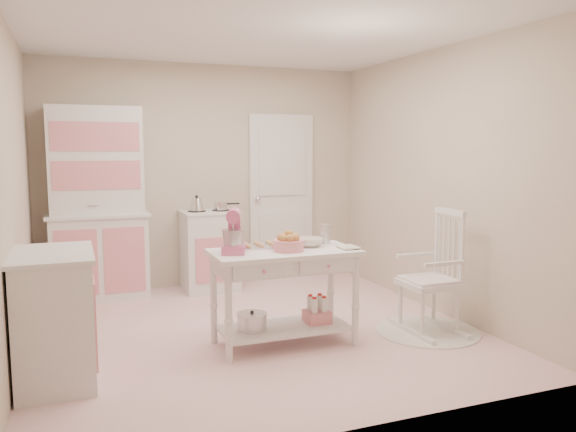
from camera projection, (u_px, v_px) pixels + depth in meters
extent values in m
plane|color=pink|center=(255.00, 331.00, 5.03)|extent=(3.80, 3.80, 0.00)
cube|color=white|center=(253.00, 32.00, 4.72)|extent=(3.80, 3.80, 0.04)
cube|color=beige|center=(205.00, 176.00, 6.64)|extent=(3.80, 0.04, 2.60)
cube|color=beige|center=(358.00, 208.00, 3.12)|extent=(3.80, 0.04, 2.60)
cube|color=beige|center=(12.00, 193.00, 4.20)|extent=(0.04, 3.80, 2.60)
cube|color=beige|center=(437.00, 182.00, 5.56)|extent=(0.04, 3.80, 2.60)
cube|color=white|center=(281.00, 197.00, 6.98)|extent=(0.82, 0.05, 2.04)
cube|color=white|center=(98.00, 204.00, 6.01)|extent=(1.06, 0.50, 2.08)
cube|color=white|center=(210.00, 250.00, 6.46)|extent=(0.62, 0.57, 0.92)
cube|color=white|center=(55.00, 317.00, 3.92)|extent=(0.54, 0.84, 0.92)
cylinder|color=white|center=(427.00, 331.00, 5.02)|extent=(0.92, 0.92, 0.01)
cube|color=white|center=(429.00, 271.00, 4.95)|extent=(0.48, 0.72, 1.10)
cube|color=white|center=(284.00, 297.00, 4.65)|extent=(1.20, 0.60, 0.80)
cube|color=#DE5E91|center=(234.00, 232.00, 4.45)|extent=(0.28, 0.33, 0.34)
cube|color=silver|center=(260.00, 247.00, 4.71)|extent=(0.34, 0.24, 0.02)
cylinder|color=pink|center=(289.00, 245.00, 4.56)|extent=(0.25, 0.25, 0.09)
imported|color=silver|center=(309.00, 242.00, 4.76)|extent=(0.23, 0.23, 0.07)
cylinder|color=silver|center=(325.00, 234.00, 4.90)|extent=(0.10, 0.10, 0.17)
imported|color=silver|center=(340.00, 248.00, 4.65)|extent=(0.15, 0.20, 0.02)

